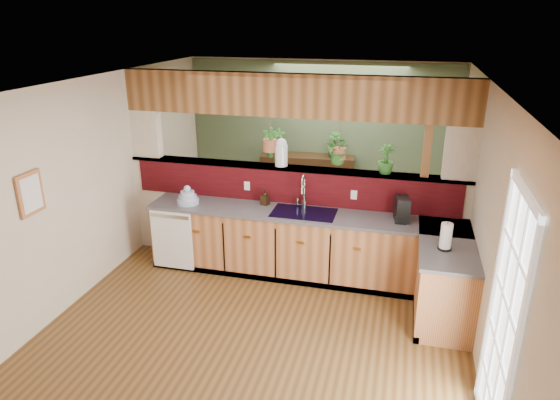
% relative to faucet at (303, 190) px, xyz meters
% --- Properties ---
extents(ground, '(4.60, 7.00, 0.01)m').
position_rel_faucet_xyz_m(ground, '(-0.21, -1.13, -1.15)').
color(ground, brown).
rests_on(ground, ground).
extents(ceiling, '(4.60, 7.00, 0.01)m').
position_rel_faucet_xyz_m(ceiling, '(-0.21, -1.13, 1.45)').
color(ceiling, brown).
rests_on(ceiling, ground).
extents(wall_back, '(4.60, 0.02, 2.60)m').
position_rel_faucet_xyz_m(wall_back, '(-0.21, 2.37, 0.15)').
color(wall_back, beige).
rests_on(wall_back, ground).
extents(wall_left, '(0.02, 7.00, 2.60)m').
position_rel_faucet_xyz_m(wall_left, '(-2.51, -1.13, 0.15)').
color(wall_left, beige).
rests_on(wall_left, ground).
extents(wall_right, '(0.02, 7.00, 2.60)m').
position_rel_faucet_xyz_m(wall_right, '(2.09, -1.13, 0.15)').
color(wall_right, beige).
rests_on(wall_right, ground).
extents(pass_through_partition, '(4.60, 0.21, 2.60)m').
position_rel_faucet_xyz_m(pass_through_partition, '(-0.18, 0.22, 0.04)').
color(pass_through_partition, beige).
rests_on(pass_through_partition, ground).
extents(pass_through_ledge, '(4.60, 0.21, 0.04)m').
position_rel_faucet_xyz_m(pass_through_ledge, '(-0.21, 0.22, 0.22)').
color(pass_through_ledge, brown).
rests_on(pass_through_ledge, ground).
extents(header_beam, '(4.60, 0.15, 0.55)m').
position_rel_faucet_xyz_m(header_beam, '(-0.21, 0.22, 1.17)').
color(header_beam, brown).
rests_on(header_beam, ground).
extents(sage_backwall, '(4.55, 0.02, 2.55)m').
position_rel_faucet_xyz_m(sage_backwall, '(-0.21, 2.35, 0.15)').
color(sage_backwall, '#475C3E').
rests_on(sage_backwall, ground).
extents(countertop, '(4.14, 1.52, 0.90)m').
position_rel_faucet_xyz_m(countertop, '(0.63, -0.26, -0.70)').
color(countertop, '#9B5F35').
rests_on(countertop, ground).
extents(dishwasher, '(0.58, 0.03, 0.82)m').
position_rel_faucet_xyz_m(dishwasher, '(-1.69, -0.47, -0.69)').
color(dishwasher, white).
rests_on(dishwasher, ground).
extents(navy_sink, '(0.82, 0.50, 0.18)m').
position_rel_faucet_xyz_m(navy_sink, '(0.04, -0.16, -0.33)').
color(navy_sink, black).
rests_on(navy_sink, countertop).
extents(french_door, '(0.06, 1.02, 2.16)m').
position_rel_faucet_xyz_m(french_door, '(2.06, -2.43, -0.10)').
color(french_door, white).
rests_on(french_door, ground).
extents(framed_print, '(0.04, 0.35, 0.45)m').
position_rel_faucet_xyz_m(framed_print, '(-2.48, -1.93, 0.40)').
color(framed_print, '#9B5F35').
rests_on(framed_print, wall_left).
extents(faucet, '(0.21, 0.20, 0.47)m').
position_rel_faucet_xyz_m(faucet, '(0.00, 0.00, 0.00)').
color(faucet, '#B7B7B2').
rests_on(faucet, countertop).
extents(dish_stack, '(0.29, 0.29, 0.26)m').
position_rel_faucet_xyz_m(dish_stack, '(-1.53, -0.22, -0.17)').
color(dish_stack, '#A0B2CF').
rests_on(dish_stack, countertop).
extents(soap_dispenser, '(0.12, 0.12, 0.21)m').
position_rel_faucet_xyz_m(soap_dispenser, '(-0.52, -0.00, -0.15)').
color(soap_dispenser, '#332312').
rests_on(soap_dispenser, countertop).
extents(coffee_maker, '(0.16, 0.27, 0.30)m').
position_rel_faucet_xyz_m(coffee_maker, '(1.26, -0.12, -0.11)').
color(coffee_maker, black).
rests_on(coffee_maker, countertop).
extents(paper_towel, '(0.15, 0.15, 0.32)m').
position_rel_faucet_xyz_m(paper_towel, '(1.74, -0.82, -0.10)').
color(paper_towel, black).
rests_on(paper_towel, countertop).
extents(glass_jar, '(0.17, 0.17, 0.37)m').
position_rel_faucet_xyz_m(glass_jar, '(-0.35, 0.22, 0.43)').
color(glass_jar, silver).
rests_on(glass_jar, pass_through_ledge).
extents(ledge_plant_right, '(0.27, 0.27, 0.37)m').
position_rel_faucet_xyz_m(ledge_plant_right, '(1.01, 0.22, 0.43)').
color(ledge_plant_right, '#24571E').
rests_on(ledge_plant_right, pass_through_ledge).
extents(hanging_plant_a, '(0.22, 0.19, 0.52)m').
position_rel_faucet_xyz_m(hanging_plant_a, '(-0.51, 0.22, 0.67)').
color(hanging_plant_a, brown).
rests_on(hanging_plant_a, header_beam).
extents(hanging_plant_b, '(0.42, 0.40, 0.51)m').
position_rel_faucet_xyz_m(hanging_plant_b, '(0.42, 0.22, 0.66)').
color(hanging_plant_b, brown).
rests_on(hanging_plant_b, header_beam).
extents(shelving_console, '(1.62, 0.58, 1.06)m').
position_rel_faucet_xyz_m(shelving_console, '(-0.37, 2.12, -0.65)').
color(shelving_console, black).
rests_on(shelving_console, ground).
extents(shelf_plant_a, '(0.27, 0.22, 0.44)m').
position_rel_faucet_xyz_m(shelf_plant_a, '(-0.88, 2.12, 0.10)').
color(shelf_plant_a, '#24571E').
rests_on(shelf_plant_a, shelving_console).
extents(shelf_plant_b, '(0.27, 0.27, 0.43)m').
position_rel_faucet_xyz_m(shelf_plant_b, '(0.09, 2.12, 0.10)').
color(shelf_plant_b, '#24571E').
rests_on(shelf_plant_b, shelving_console).
extents(floor_plant, '(0.89, 0.83, 0.82)m').
position_rel_faucet_xyz_m(floor_plant, '(0.28, 1.39, -0.74)').
color(floor_plant, '#24571E').
rests_on(floor_plant, ground).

